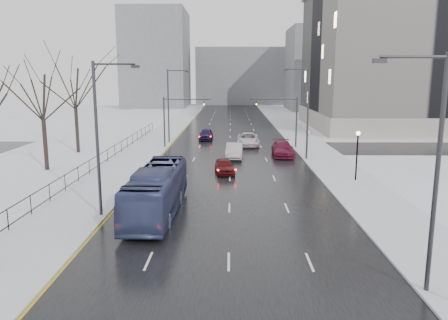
{
  "coord_description": "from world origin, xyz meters",
  "views": [
    {
      "loc": [
        0.08,
        -7.26,
        9.07
      ],
      "look_at": [
        -0.45,
        26.86,
        2.5
      ],
      "focal_mm": 35.0,
      "sensor_mm": 36.0,
      "label": 1
    }
  ],
  "objects_px": {
    "streetlight_r_near": "(432,164)",
    "sedan_right_far": "(283,149)",
    "tree_park_d": "(47,171)",
    "sedan_center_far": "(206,134)",
    "tree_park_e": "(79,153)",
    "sedan_right_cross": "(248,139)",
    "mast_signal_left": "(172,116)",
    "mast_signal_right": "(288,116)",
    "streetlight_l_near": "(100,132)",
    "lamppost_r_mid": "(357,148)",
    "streetlight_l_far": "(170,102)",
    "sedan_center_near": "(225,166)",
    "sedan_right_near": "(234,151)",
    "streetlight_r_mid": "(306,109)",
    "bus": "(157,191)",
    "no_uturn_sign": "(308,134)"
  },
  "relations": [
    {
      "from": "streetlight_r_mid",
      "to": "streetlight_l_near",
      "type": "xyz_separation_m",
      "value": [
        -16.33,
        -20.0,
        0.0
      ]
    },
    {
      "from": "streetlight_r_near",
      "to": "sedan_right_near",
      "type": "xyz_separation_m",
      "value": [
        -7.67,
        30.82,
        -4.73
      ]
    },
    {
      "from": "mast_signal_left",
      "to": "sedan_right_cross",
      "type": "xyz_separation_m",
      "value": [
        9.67,
        1.69,
        -3.22
      ]
    },
    {
      "from": "streetlight_l_far",
      "to": "streetlight_l_near",
      "type": "bearing_deg",
      "value": -90.0
    },
    {
      "from": "streetlight_r_near",
      "to": "sedan_right_far",
      "type": "bearing_deg",
      "value": 93.77
    },
    {
      "from": "mast_signal_left",
      "to": "sedan_right_cross",
      "type": "distance_m",
      "value": 10.33
    },
    {
      "from": "sedan_right_cross",
      "to": "sedan_center_far",
      "type": "xyz_separation_m",
      "value": [
        -5.84,
        5.52,
        -0.04
      ]
    },
    {
      "from": "streetlight_l_far",
      "to": "sedan_center_near",
      "type": "xyz_separation_m",
      "value": [
        7.67,
        -19.01,
        -4.87
      ]
    },
    {
      "from": "tree_park_e",
      "to": "no_uturn_sign",
      "type": "relative_size",
      "value": 5.0
    },
    {
      "from": "sedan_right_cross",
      "to": "sedan_center_near",
      "type": "bearing_deg",
      "value": -98.59
    },
    {
      "from": "sedan_center_near",
      "to": "sedan_right_cross",
      "type": "distance_m",
      "value": 16.94
    },
    {
      "from": "bus",
      "to": "sedan_right_cross",
      "type": "height_order",
      "value": "bus"
    },
    {
      "from": "streetlight_l_near",
      "to": "sedan_right_far",
      "type": "height_order",
      "value": "streetlight_l_near"
    },
    {
      "from": "streetlight_l_near",
      "to": "mast_signal_left",
      "type": "relative_size",
      "value": 1.54
    },
    {
      "from": "no_uturn_sign",
      "to": "sedan_center_far",
      "type": "relative_size",
      "value": 0.57
    },
    {
      "from": "streetlight_r_near",
      "to": "streetlight_r_mid",
      "type": "relative_size",
      "value": 1.0
    },
    {
      "from": "tree_park_e",
      "to": "sedan_right_near",
      "type": "height_order",
      "value": "tree_park_e"
    },
    {
      "from": "sedan_right_cross",
      "to": "sedan_right_far",
      "type": "xyz_separation_m",
      "value": [
        3.7,
        -7.44,
        -0.02
      ]
    },
    {
      "from": "tree_park_e",
      "to": "lamppost_r_mid",
      "type": "relative_size",
      "value": 3.15
    },
    {
      "from": "sedan_right_near",
      "to": "tree_park_d",
      "type": "bearing_deg",
      "value": -156.55
    },
    {
      "from": "lamppost_r_mid",
      "to": "no_uturn_sign",
      "type": "distance_m",
      "value": 14.13
    },
    {
      "from": "streetlight_r_mid",
      "to": "streetlight_l_far",
      "type": "bearing_deg",
      "value": 143.7
    },
    {
      "from": "tree_park_d",
      "to": "lamppost_r_mid",
      "type": "xyz_separation_m",
      "value": [
        28.8,
        -4.0,
        2.94
      ]
    },
    {
      "from": "streetlight_l_far",
      "to": "sedan_right_far",
      "type": "xyz_separation_m",
      "value": [
        14.21,
        -9.76,
        -4.75
      ]
    },
    {
      "from": "mast_signal_left",
      "to": "sedan_right_near",
      "type": "distance_m",
      "value": 11.1
    },
    {
      "from": "streetlight_l_far",
      "to": "sedan_right_far",
      "type": "relative_size",
      "value": 1.75
    },
    {
      "from": "streetlight_l_far",
      "to": "mast_signal_right",
      "type": "distance_m",
      "value": 16.07
    },
    {
      "from": "streetlight_r_mid",
      "to": "streetlight_l_far",
      "type": "height_order",
      "value": "same"
    },
    {
      "from": "tree_park_d",
      "to": "bus",
      "type": "distance_m",
      "value": 18.72
    },
    {
      "from": "lamppost_r_mid",
      "to": "no_uturn_sign",
      "type": "height_order",
      "value": "lamppost_r_mid"
    },
    {
      "from": "streetlight_r_near",
      "to": "mast_signal_right",
      "type": "height_order",
      "value": "streetlight_r_near"
    },
    {
      "from": "tree_park_d",
      "to": "tree_park_e",
      "type": "bearing_deg",
      "value": 92.29
    },
    {
      "from": "sedan_right_near",
      "to": "sedan_right_cross",
      "type": "xyz_separation_m",
      "value": [
        1.84,
        8.87,
        -0.0
      ]
    },
    {
      "from": "tree_park_e",
      "to": "mast_signal_left",
      "type": "height_order",
      "value": "tree_park_e"
    },
    {
      "from": "mast_signal_left",
      "to": "mast_signal_right",
      "type": "bearing_deg",
      "value": 0.0
    },
    {
      "from": "sedan_right_near",
      "to": "lamppost_r_mid",
      "type": "bearing_deg",
      "value": -42.83
    },
    {
      "from": "mast_signal_right",
      "to": "no_uturn_sign",
      "type": "relative_size",
      "value": 2.41
    },
    {
      "from": "lamppost_r_mid",
      "to": "sedan_right_near",
      "type": "bearing_deg",
      "value": 134.15
    },
    {
      "from": "lamppost_r_mid",
      "to": "sedan_right_far",
      "type": "xyz_separation_m",
      "value": [
        -4.96,
        12.24,
        -2.08
      ]
    },
    {
      "from": "streetlight_l_far",
      "to": "sedan_center_near",
      "type": "height_order",
      "value": "streetlight_l_far"
    },
    {
      "from": "no_uturn_sign",
      "to": "bus",
      "type": "xyz_separation_m",
      "value": [
        -14.0,
        -23.38,
        -0.69
      ]
    },
    {
      "from": "tree_park_d",
      "to": "sedan_right_far",
      "type": "bearing_deg",
      "value": 19.07
    },
    {
      "from": "sedan_right_cross",
      "to": "mast_signal_left",
      "type": "bearing_deg",
      "value": -169.03
    },
    {
      "from": "sedan_right_near",
      "to": "streetlight_r_mid",
      "type": "bearing_deg",
      "value": -3.05
    },
    {
      "from": "sedan_right_near",
      "to": "tree_park_e",
      "type": "bearing_deg",
      "value": 173.36
    },
    {
      "from": "tree_park_d",
      "to": "sedan_center_far",
      "type": "bearing_deg",
      "value": 56.0
    },
    {
      "from": "sedan_right_cross",
      "to": "mast_signal_right",
      "type": "bearing_deg",
      "value": -17.63
    },
    {
      "from": "streetlight_r_mid",
      "to": "sedan_right_cross",
      "type": "bearing_deg",
      "value": 121.02
    },
    {
      "from": "streetlight_l_far",
      "to": "sedan_right_cross",
      "type": "distance_m",
      "value": 11.76
    },
    {
      "from": "tree_park_e",
      "to": "sedan_center_near",
      "type": "xyz_separation_m",
      "value": [
        17.7,
        -11.01,
        0.75
      ]
    }
  ]
}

